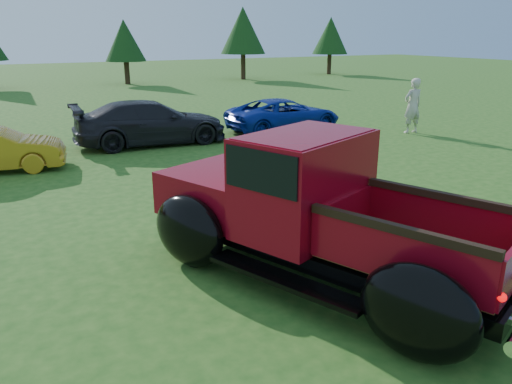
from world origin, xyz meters
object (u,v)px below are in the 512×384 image
tree_far_east (330,36)px  pickup_truck (303,207)px  tree_mid_right (125,41)px  show_car_blue (284,115)px  tree_east (243,31)px  show_car_grey (151,122)px  spectator (413,106)px

tree_far_east → pickup_truck: 38.68m
tree_mid_right → pickup_truck: size_ratio=0.72×
show_car_blue → tree_east: bearing=-25.2°
show_car_grey → tree_east: bearing=-30.5°
tree_mid_right → show_car_blue: size_ratio=1.02×
pickup_truck → show_car_blue: size_ratio=1.41×
tree_mid_right → tree_east: 9.04m
show_car_blue → tree_far_east: bearing=-42.0°
tree_mid_right → show_car_blue: bearing=-88.6°
tree_far_east → pickup_truck: bearing=-126.8°
tree_east → show_car_grey: 24.28m
show_car_blue → spectator: bearing=-125.2°
tree_mid_right → show_car_blue: (0.51, -20.58, -2.37)m
tree_far_east → show_car_blue: size_ratio=1.11×
tree_mid_right → spectator: tree_mid_right is taller
pickup_truck → show_car_grey: (0.66, 9.95, -0.29)m
tree_east → show_car_blue: (-8.49, -20.08, -3.06)m
tree_mid_right → spectator: 23.58m
spectator → show_car_blue: bearing=-28.8°
tree_far_east → show_car_blue: (-17.49, -21.08, -2.65)m
pickup_truck → spectator: size_ratio=3.08×
tree_mid_right → tree_east: bearing=-3.2°
tree_east → show_car_blue: 22.01m
tree_far_east → pickup_truck: size_ratio=0.79×
tree_far_east → show_car_blue: 27.52m
tree_east → show_car_grey: (-13.50, -19.96, -2.94)m
show_car_grey → tree_far_east: bearing=-43.5°
tree_mid_right → pickup_truck: bearing=-99.6°
tree_east → pickup_truck: 33.20m
show_car_grey → spectator: (8.88, -2.62, 0.27)m
show_car_grey → show_car_blue: bearing=-87.7°
tree_east → tree_far_east: 9.06m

